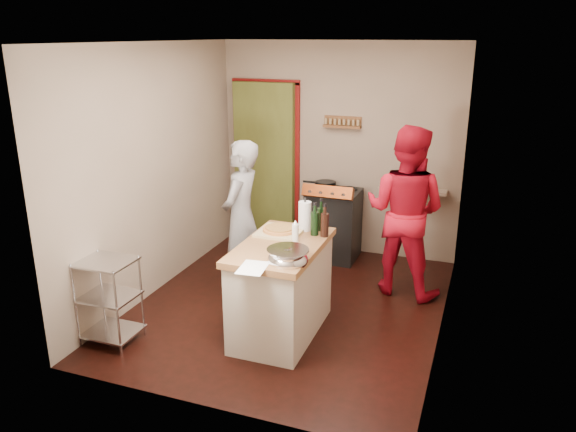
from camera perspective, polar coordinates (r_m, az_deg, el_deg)
The scene contains 10 objects.
floor at distance 5.85m, azimuth 0.18°, elevation -9.12°, with size 3.50×3.50×0.00m, color black.
back_wall at distance 7.26m, azimuth 0.25°, elevation 5.82°, with size 3.00×0.44×2.60m.
left_wall at distance 6.04m, azimuth -13.34°, elevation 4.45°, with size 0.04×3.50×2.60m, color gray.
right_wall at distance 5.09m, azimuth 16.29°, elevation 1.66°, with size 0.04×3.50×2.60m, color gray.
ceiling at distance 5.20m, azimuth 0.21°, elevation 17.38°, with size 3.00×3.50×0.02m, color white.
stove at distance 6.91m, azimuth 4.60°, elevation -0.75°, with size 0.60×0.63×1.00m.
wire_shelving at distance 5.29m, azimuth -17.76°, elevation -7.86°, with size 0.48×0.40×0.80m.
island at distance 5.17m, azimuth -0.62°, elevation -7.14°, with size 0.72×1.33×1.20m.
person_stripe at distance 5.96m, azimuth -4.77°, elevation -0.10°, with size 0.60×0.39×1.64m, color #B1B2B7.
person_red at distance 5.98m, azimuth 11.80°, elevation 0.47°, with size 0.88×0.68×1.81m, color #B40C20.
Camera 1 is at (1.78, -4.89, 2.68)m, focal length 35.00 mm.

